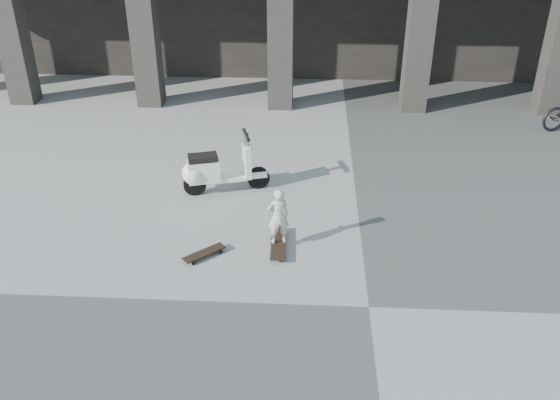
# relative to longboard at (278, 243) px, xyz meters

# --- Properties ---
(ground) EXTENTS (90.00, 90.00, 0.00)m
(ground) POSITION_rel_longboard_xyz_m (1.44, -1.52, -0.08)
(ground) COLOR #4A4A47
(ground) RESTS_ON ground
(longboard) EXTENTS (0.28, 1.07, 0.11)m
(longboard) POSITION_rel_longboard_xyz_m (0.00, 0.00, 0.00)
(longboard) COLOR black
(longboard) RESTS_ON ground
(skateboard_spare) EXTENTS (0.69, 0.66, 0.09)m
(skateboard_spare) POSITION_rel_longboard_xyz_m (-1.22, -0.36, -0.01)
(skateboard_spare) COLOR black
(skateboard_spare) RESTS_ON ground
(child) EXTENTS (0.42, 0.33, 1.01)m
(child) POSITION_rel_longboard_xyz_m (0.00, -0.00, 0.53)
(child) COLOR beige
(child) RESTS_ON longboard
(scooter) EXTENTS (1.70, 0.81, 1.22)m
(scooter) POSITION_rel_longboard_xyz_m (-1.44, 1.90, 0.40)
(scooter) COLOR black
(scooter) RESTS_ON ground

